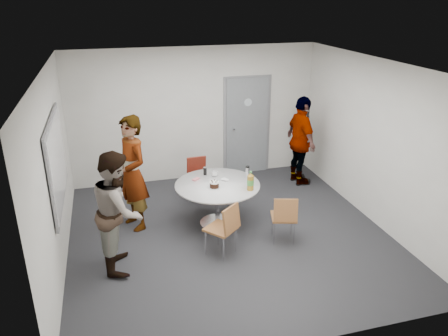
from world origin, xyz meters
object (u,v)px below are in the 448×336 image
object	(u,v)px
table	(219,190)
person_right	(301,141)
chair_near_right	(285,215)
person_left	(118,211)
person_main	(132,173)
door	(247,126)
whiteboard	(57,161)
chair_near_left	(225,225)
chair_far	(198,174)

from	to	relation	value
table	person_right	world-z (taller)	person_right
chair_near_right	person_right	xyz separation A→B (m)	(1.20, 2.07, 0.42)
person_left	person_right	world-z (taller)	person_right
person_main	person_left	xyz separation A→B (m)	(-0.28, -1.08, -0.09)
door	table	xyz separation A→B (m)	(-1.16, -2.09, -0.39)
whiteboard	table	distance (m)	2.55
chair_near_left	person_right	world-z (taller)	person_right
door	whiteboard	distance (m)	4.25
whiteboard	chair_near_right	world-z (taller)	whiteboard
door	person_main	world-z (taller)	door
whiteboard	chair_near_left	distance (m)	2.55
table	chair_near_right	distance (m)	1.18
chair_near_right	person_left	xyz separation A→B (m)	(-2.45, 0.07, 0.38)
door	chair_near_left	xyz separation A→B (m)	(-1.32, -3.04, -0.52)
chair_far	person_main	bearing A→B (deg)	30.47
door	person_left	bearing A→B (deg)	-134.31
door	person_left	distance (m)	4.01
table	person_left	xyz separation A→B (m)	(-1.64, -0.78, 0.23)
door	person_main	bearing A→B (deg)	-144.62
person_right	chair_near_left	bearing A→B (deg)	133.44
door	chair_near_right	size ratio (longest dim) A/B	2.67
chair_near_left	person_main	bearing A→B (deg)	93.89
whiteboard	person_left	world-z (taller)	whiteboard
person_left	door	bearing A→B (deg)	-39.89
chair_near_left	chair_far	bearing A→B (deg)	49.14
door	chair_far	size ratio (longest dim) A/B	2.64
chair_near_right	person_right	size ratio (longest dim) A/B	0.44
table	person_right	distance (m)	2.37
chair_far	door	bearing A→B (deg)	-143.74
person_main	person_right	world-z (taller)	person_main
person_main	person_left	world-z (taller)	person_main
whiteboard	table	size ratio (longest dim) A/B	1.36
table	chair_near_right	world-z (taller)	table
whiteboard	person_main	distance (m)	1.25
door	table	size ratio (longest dim) A/B	1.51
chair_near_right	person_right	world-z (taller)	person_right
chair_near_left	person_right	size ratio (longest dim) A/B	0.46
chair_near_left	chair_far	size ratio (longest dim) A/B	1.04
chair_near_right	chair_far	size ratio (longest dim) A/B	0.99
door	person_left	size ratio (longest dim) A/B	1.23
chair_near_left	person_left	xyz separation A→B (m)	(-1.48, 0.17, 0.36)
door	chair_far	world-z (taller)	door
whiteboard	person_left	size ratio (longest dim) A/B	1.10
table	person_main	world-z (taller)	person_main
chair_near_left	chair_far	xyz separation A→B (m)	(0.03, 2.03, -0.02)
chair_near_left	chair_far	distance (m)	2.03
person_right	chair_far	bearing A→B (deg)	92.22
door	chair_far	distance (m)	1.72
chair_far	person_right	world-z (taller)	person_right
table	chair_near_right	bearing A→B (deg)	-46.22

